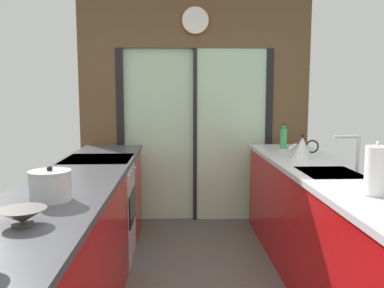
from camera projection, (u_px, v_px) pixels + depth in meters
name	position (u px, v px, depth m)	size (l,w,h in m)	color
back_wall_unit	(195.00, 90.00, 4.62)	(2.64, 0.12, 2.70)	brown
left_counter_run	(65.00, 260.00, 2.47)	(0.62, 3.80, 0.92)	#AD0C0F
right_counter_run	(344.00, 246.00, 2.71)	(0.62, 3.80, 0.92)	#AD0C0F
sink_faucet	(354.00, 148.00, 2.89)	(0.19, 0.02, 0.27)	#B7BABC
oven_range	(100.00, 210.00, 3.58)	(0.60, 0.60, 0.92)	#B7BABC
mixing_bowl_far	(22.00, 216.00, 1.73)	(0.21, 0.21, 0.07)	#514C47
stock_pot	(50.00, 185.00, 2.12)	(0.22, 0.22, 0.19)	#B7BABC
kettle	(302.00, 148.00, 3.54)	(0.27, 0.19, 0.21)	#B7BABC
soap_bottle_far	(283.00, 138.00, 4.15)	(0.07, 0.07, 0.26)	#339E56
paper_towel_roll	(377.00, 171.00, 2.23)	(0.15, 0.15, 0.30)	#B7BABC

